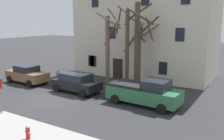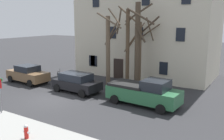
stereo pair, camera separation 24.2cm
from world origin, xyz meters
name	(u,v)px [view 2 (the right image)]	position (x,y,z in m)	size (l,w,h in m)	color
ground_plane	(53,99)	(0.00, 0.00, 0.00)	(120.00, 120.00, 0.00)	#2D2D30
building_main	(147,20)	(2.25, 12.51, 6.09)	(15.15, 7.91, 12.00)	beige
tree_bare_near	(109,47)	(1.31, 6.13, 3.59)	(2.33, 3.12, 7.10)	brown
tree_bare_mid	(127,45)	(2.92, 6.72, 3.86)	(3.40, 2.74, 7.29)	brown
tree_bare_far	(140,50)	(3.83, 7.48, 3.33)	(2.72, 2.45, 6.32)	brown
tree_bare_end	(138,43)	(4.13, 6.50, 4.11)	(3.35, 3.40, 7.59)	#4C3D2D
car_brown_sedan	(28,74)	(-5.84, 2.52, 0.87)	(4.62, 2.30, 1.74)	brown
car_black_wagon	(76,82)	(0.32, 2.55, 0.87)	(4.32, 2.30, 1.66)	black
pickup_truck_green	(144,92)	(6.58, 2.62, 0.95)	(5.42, 2.44, 1.97)	#2D6B42
fire_hydrant	(26,131)	(3.78, -5.57, 0.51)	(0.42, 0.22, 0.76)	red
bicycle_leaning	(61,75)	(-4.31, 5.48, 0.37)	(1.64, 0.70, 1.03)	black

